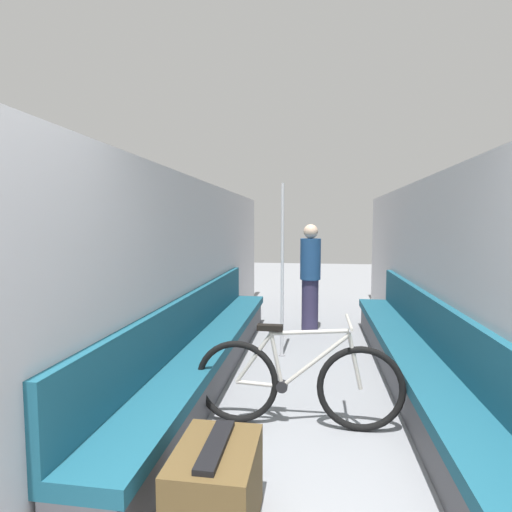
# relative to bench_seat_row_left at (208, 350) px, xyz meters

# --- Properties ---
(wall_left) EXTENTS (0.10, 8.88, 2.09)m
(wall_left) POSITION_rel_bench_seat_row_left_xyz_m (-0.25, 0.06, 0.76)
(wall_left) COLOR #B2B2B7
(wall_left) RESTS_ON ground
(wall_right) EXTENTS (0.10, 8.88, 2.09)m
(wall_right) POSITION_rel_bench_seat_row_left_xyz_m (2.30, 0.06, 0.76)
(wall_right) COLOR #B2B2B7
(wall_right) RESTS_ON ground
(bench_seat_row_left) EXTENTS (0.47, 4.76, 0.89)m
(bench_seat_row_left) POSITION_rel_bench_seat_row_left_xyz_m (0.00, 0.00, 0.00)
(bench_seat_row_left) COLOR #4C4C51
(bench_seat_row_left) RESTS_ON ground
(bench_seat_row_right) EXTENTS (0.47, 4.76, 0.89)m
(bench_seat_row_right) POSITION_rel_bench_seat_row_left_xyz_m (2.05, 0.00, 0.00)
(bench_seat_row_right) COLOR #4C4C51
(bench_seat_row_right) RESTS_ON ground
(bicycle) EXTENTS (1.63, 0.46, 0.86)m
(bicycle) POSITION_rel_bench_seat_row_left_xyz_m (0.96, -0.90, 0.07)
(bicycle) COLOR black
(bicycle) RESTS_ON ground
(grab_pole_near) EXTENTS (0.08, 0.08, 2.07)m
(grab_pole_near) POSITION_rel_bench_seat_row_left_xyz_m (0.71, 0.77, 0.72)
(grab_pole_near) COLOR gray
(grab_pole_near) RESTS_ON ground
(passenger_standing) EXTENTS (0.30, 0.30, 1.59)m
(passenger_standing) POSITION_rel_bench_seat_row_left_xyz_m (1.03, 1.96, 0.53)
(passenger_standing) COLOR #332D4C
(passenger_standing) RESTS_ON ground
(luggage_bag) EXTENTS (0.41, 0.56, 0.48)m
(luggage_bag) POSITION_rel_bench_seat_row_left_xyz_m (0.60, -2.05, -0.06)
(luggage_bag) COLOR brown
(luggage_bag) RESTS_ON ground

